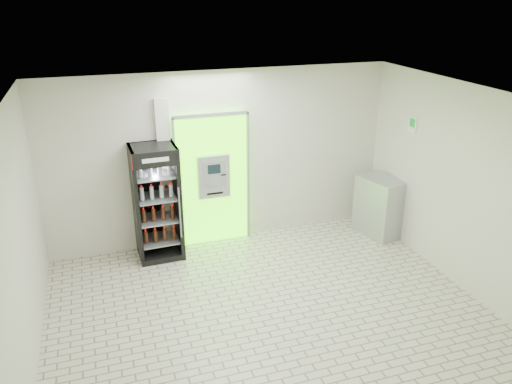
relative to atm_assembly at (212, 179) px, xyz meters
name	(u,v)px	position (x,y,z in m)	size (l,w,h in m)	color
ground	(270,314)	(0.20, -2.41, -1.17)	(6.00, 6.00, 0.00)	beige
room_shell	(271,192)	(0.20, -2.41, 0.67)	(6.00, 6.00, 6.00)	beige
atm_assembly	(212,179)	(0.00, 0.00, 0.00)	(1.30, 0.24, 2.33)	#4DF60B
pillar	(166,176)	(-0.78, 0.04, 0.13)	(0.22, 0.11, 2.60)	silver
beverage_cooler	(157,204)	(-1.00, -0.24, -0.25)	(0.74, 0.70, 1.93)	black
steel_cabinet	(379,206)	(2.92, -0.70, -0.63)	(0.74, 0.92, 1.08)	#A2A4A9
exit_sign	(413,124)	(3.19, -1.01, 0.95)	(0.02, 0.22, 0.26)	white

